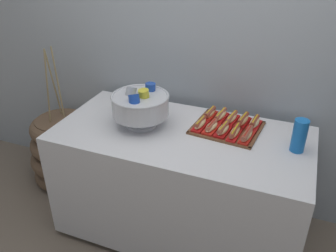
# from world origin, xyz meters

# --- Properties ---
(ground_plane) EXTENTS (10.00, 10.00, 0.00)m
(ground_plane) POSITION_xyz_m (0.00, 0.00, 0.00)
(ground_plane) COLOR #7A6B5B
(back_wall) EXTENTS (6.00, 0.10, 2.60)m
(back_wall) POSITION_xyz_m (0.00, 0.51, 1.30)
(back_wall) COLOR #9EA8B2
(back_wall) RESTS_ON ground_plane
(buffet_table) EXTENTS (1.59, 0.78, 0.80)m
(buffet_table) POSITION_xyz_m (0.00, 0.00, 0.42)
(buffet_table) COLOR silver
(buffet_table) RESTS_ON ground_plane
(floor_vase) EXTENTS (0.58, 0.58, 1.17)m
(floor_vase) POSITION_xyz_m (-1.10, 0.21, 0.28)
(floor_vase) COLOR brown
(floor_vase) RESTS_ON ground_plane
(serving_tray) EXTENTS (0.44, 0.40, 0.01)m
(serving_tray) POSITION_xyz_m (0.25, 0.16, 0.80)
(serving_tray) COLOR brown
(serving_tray) RESTS_ON buffet_table
(hot_dog_0) EXTENTS (0.07, 0.17, 0.06)m
(hot_dog_0) POSITION_xyz_m (0.09, 0.09, 0.83)
(hot_dog_0) COLOR red
(hot_dog_0) RESTS_ON serving_tray
(hot_dog_1) EXTENTS (0.09, 0.17, 0.06)m
(hot_dog_1) POSITION_xyz_m (0.17, 0.08, 0.83)
(hot_dog_1) COLOR red
(hot_dog_1) RESTS_ON serving_tray
(hot_dog_2) EXTENTS (0.09, 0.17, 0.06)m
(hot_dog_2) POSITION_xyz_m (0.24, 0.07, 0.83)
(hot_dog_2) COLOR #B21414
(hot_dog_2) RESTS_ON serving_tray
(hot_dog_3) EXTENTS (0.07, 0.19, 0.06)m
(hot_dog_3) POSITION_xyz_m (0.32, 0.07, 0.83)
(hot_dog_3) COLOR red
(hot_dog_3) RESTS_ON serving_tray
(hot_dog_4) EXTENTS (0.08, 0.18, 0.06)m
(hot_dog_4) POSITION_xyz_m (0.39, 0.06, 0.83)
(hot_dog_4) COLOR red
(hot_dog_4) RESTS_ON serving_tray
(hot_dog_5) EXTENTS (0.08, 0.16, 0.06)m
(hot_dog_5) POSITION_xyz_m (0.11, 0.25, 0.83)
(hot_dog_5) COLOR red
(hot_dog_5) RESTS_ON serving_tray
(hot_dog_6) EXTENTS (0.08, 0.18, 0.06)m
(hot_dog_6) POSITION_xyz_m (0.18, 0.25, 0.83)
(hot_dog_6) COLOR red
(hot_dog_6) RESTS_ON serving_tray
(hot_dog_7) EXTENTS (0.08, 0.18, 0.06)m
(hot_dog_7) POSITION_xyz_m (0.26, 0.24, 0.83)
(hot_dog_7) COLOR red
(hot_dog_7) RESTS_ON serving_tray
(hot_dog_8) EXTENTS (0.09, 0.18, 0.06)m
(hot_dog_8) POSITION_xyz_m (0.33, 0.23, 0.84)
(hot_dog_8) COLOR #B21414
(hot_dog_8) RESTS_ON serving_tray
(hot_dog_9) EXTENTS (0.08, 0.16, 0.06)m
(hot_dog_9) POSITION_xyz_m (0.41, 0.22, 0.84)
(hot_dog_9) COLOR red
(hot_dog_9) RESTS_ON serving_tray
(punch_bowl) EXTENTS (0.36, 0.36, 0.26)m
(punch_bowl) POSITION_xyz_m (-0.28, -0.00, 0.94)
(punch_bowl) COLOR silver
(punch_bowl) RESTS_ON buffet_table
(cup_stack) EXTENTS (0.08, 0.08, 0.20)m
(cup_stack) POSITION_xyz_m (0.68, 0.05, 0.90)
(cup_stack) COLOR blue
(cup_stack) RESTS_ON buffet_table
(donut) EXTENTS (0.13, 0.13, 0.04)m
(donut) POSITION_xyz_m (-0.54, 0.23, 0.82)
(donut) COLOR brown
(donut) RESTS_ON buffet_table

